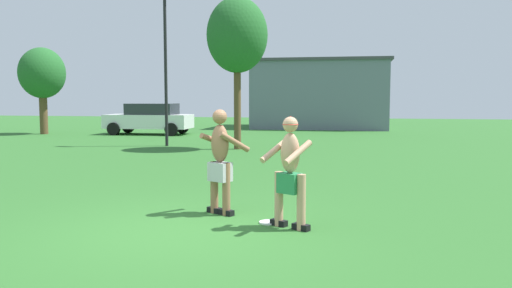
% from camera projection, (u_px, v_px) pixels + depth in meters
% --- Properties ---
extents(ground_plane, '(80.00, 80.00, 0.00)m').
position_uv_depth(ground_plane, '(176.00, 232.00, 7.22)').
color(ground_plane, '#2D6628').
extents(player_near, '(0.82, 0.72, 1.71)m').
position_uv_depth(player_near, '(220.00, 159.00, 8.28)').
color(player_near, black).
rests_on(player_near, ground_plane).
extents(player_in_green, '(0.76, 0.69, 1.64)m').
position_uv_depth(player_in_green, '(290.00, 168.00, 7.38)').
color(player_in_green, black).
rests_on(player_in_green, ground_plane).
extents(frisbee, '(0.29, 0.29, 0.03)m').
position_uv_depth(frisbee, '(269.00, 222.00, 7.74)').
color(frisbee, white).
rests_on(frisbee, ground_plane).
extents(car_white_near_post, '(4.36, 2.14, 1.58)m').
position_uv_depth(car_white_near_post, '(150.00, 118.00, 26.06)').
color(car_white_near_post, white).
rests_on(car_white_near_post, ground_plane).
extents(lamp_post, '(0.60, 0.24, 5.95)m').
position_uv_depth(lamp_post, '(165.00, 52.00, 19.65)').
color(lamp_post, black).
rests_on(lamp_post, ground_plane).
extents(outbuilding_behind_lot, '(8.33, 6.00, 4.16)m').
position_uv_depth(outbuilding_behind_lot, '(321.00, 94.00, 31.85)').
color(outbuilding_behind_lot, slate).
rests_on(outbuilding_behind_lot, ground_plane).
extents(tree_left_field, '(2.33, 2.33, 4.43)m').
position_uv_depth(tree_left_field, '(42.00, 74.00, 26.07)').
color(tree_left_field, brown).
rests_on(tree_left_field, ground_plane).
extents(tree_right_field, '(2.21, 2.21, 5.50)m').
position_uv_depth(tree_right_field, '(237.00, 36.00, 18.38)').
color(tree_right_field, brown).
rests_on(tree_right_field, ground_plane).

